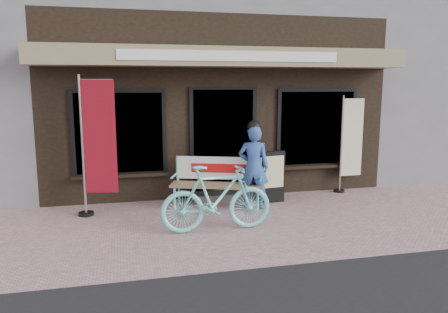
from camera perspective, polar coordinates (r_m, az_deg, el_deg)
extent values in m
plane|color=#C39598|center=(7.07, 3.61, -9.27)|extent=(70.00, 70.00, 0.00)
cube|color=black|center=(11.57, -3.53, 7.22)|extent=(7.00, 6.00, 3.60)
cube|color=gray|center=(8.29, 0.43, 12.84)|extent=(7.00, 0.80, 0.35)
cube|color=white|center=(7.89, 1.15, 13.00)|extent=(4.00, 0.02, 0.18)
cube|color=black|center=(8.68, -0.10, 1.78)|extent=(1.20, 0.06, 2.10)
cube|color=black|center=(8.67, -0.08, 1.77)|extent=(1.35, 0.04, 2.20)
cube|color=black|center=(8.43, -13.48, 2.99)|extent=(1.60, 0.06, 1.50)
cube|color=black|center=(9.31, 12.00, 3.66)|extent=(1.60, 0.06, 1.50)
cube|color=black|center=(8.42, -13.48, 2.98)|extent=(1.75, 0.04, 1.65)
cube|color=black|center=(9.30, 12.03, 3.65)|extent=(1.75, 0.04, 1.65)
cube|color=black|center=(8.49, -13.27, -2.42)|extent=(1.80, 0.18, 0.06)
cube|color=black|center=(9.37, 11.99, -1.25)|extent=(1.80, 0.18, 0.06)
cube|color=#59595B|center=(8.66, 0.25, -5.15)|extent=(1.30, 0.45, 0.15)
cylinder|color=#70DBD5|center=(8.03, -6.47, -5.50)|extent=(0.05, 0.05, 0.40)
cylinder|color=#70DBD5|center=(8.39, -5.89, -4.83)|extent=(0.05, 0.05, 0.40)
cylinder|color=#70DBD5|center=(7.84, 4.43, -5.85)|extent=(0.05, 0.05, 0.40)
cylinder|color=#70DBD5|center=(8.20, 4.53, -5.14)|extent=(0.05, 0.05, 0.40)
cube|color=#90704F|center=(8.02, -0.91, -3.78)|extent=(1.74, 0.98, 0.05)
cylinder|color=#70DBD5|center=(8.29, -6.07, -1.73)|extent=(0.05, 0.05, 0.52)
cylinder|color=#70DBD5|center=(8.10, 4.70, -1.98)|extent=(0.05, 0.05, 0.52)
cube|color=white|center=(8.17, -0.73, -1.51)|extent=(1.52, 0.58, 0.43)
cube|color=#B21414|center=(8.14, -0.75, -1.54)|extent=(0.96, 0.35, 0.17)
cylinder|color=#70DBD5|center=(8.13, -6.55, -2.50)|extent=(0.18, 0.40, 0.04)
cylinder|color=#70DBD5|center=(7.93, 4.86, -2.79)|extent=(0.18, 0.40, 0.04)
imported|color=#2E55A0|center=(7.97, 3.88, -1.40)|extent=(0.65, 0.54, 1.53)
sphere|color=black|center=(7.86, 3.94, 3.87)|extent=(0.32, 0.32, 0.25)
imported|color=#70DBD5|center=(6.77, -0.98, -5.47)|extent=(1.75, 0.52, 1.05)
cylinder|color=gray|center=(7.79, -17.99, 1.22)|extent=(0.05, 0.05, 2.42)
cylinder|color=gray|center=(7.64, -16.44, 9.59)|extent=(0.54, 0.14, 0.03)
cube|color=maroon|center=(7.69, -15.94, 2.46)|extent=(0.54, 0.15, 1.93)
cylinder|color=black|center=(8.04, -17.55, -7.14)|extent=(0.31, 0.31, 0.06)
cylinder|color=gray|center=(9.39, 15.07, 1.53)|extent=(0.03, 0.03, 2.03)
cylinder|color=gray|center=(9.43, 16.55, 7.24)|extent=(0.46, 0.03, 0.02)
cube|color=beige|center=(9.50, 16.42, 2.40)|extent=(0.46, 0.04, 1.61)
cylinder|color=black|center=(9.58, 14.81, -4.35)|extent=(0.23, 0.23, 0.05)
cube|color=black|center=(8.42, 6.30, -2.67)|extent=(0.51, 0.15, 1.00)
cube|color=beige|center=(8.35, 6.48, -2.00)|extent=(0.42, 0.08, 0.61)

